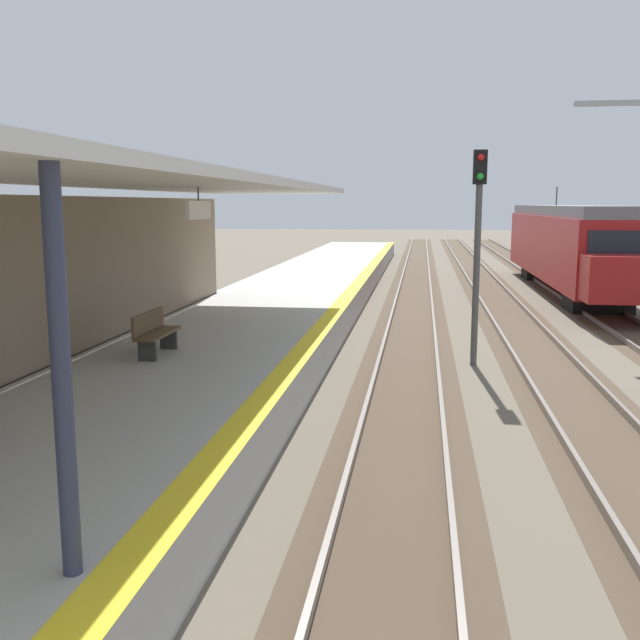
{
  "coord_description": "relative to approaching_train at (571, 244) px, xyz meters",
  "views": [
    {
      "loc": [
        2.18,
        -1.41,
        3.95
      ],
      "look_at": [
        0.58,
        9.86,
        2.1
      ],
      "focal_mm": 40.36,
      "sensor_mm": 36.0,
      "label": 1
    }
  ],
  "objects": [
    {
      "name": "station_platform",
      "position": [
        -11.2,
        -15.78,
        -1.73
      ],
      "size": [
        5.0,
        80.0,
        0.91
      ],
      "color": "#A8A8A3",
      "rests_on": "ground"
    },
    {
      "name": "track_pair_nearest_platform",
      "position": [
        -6.8,
        -11.78,
        -2.13
      ],
      "size": [
        2.34,
        120.0,
        0.16
      ],
      "color": "#4C3D2D",
      "rests_on": "ground"
    },
    {
      "name": "station_building_with_canopy",
      "position": [
        -13.0,
        -21.36,
        0.48
      ],
      "size": [
        4.85,
        24.0,
        4.43
      ],
      "color": "#4C4C4C",
      "rests_on": "ground"
    },
    {
      "name": "rail_signal_post",
      "position": [
        -5.2,
        -15.47,
        1.02
      ],
      "size": [
        0.32,
        0.34,
        5.2
      ],
      "color": "#4C4C4C",
      "rests_on": "ground"
    },
    {
      "name": "approaching_train",
      "position": [
        0.0,
        0.0,
        0.0
      ],
      "size": [
        2.93,
        19.6,
        4.76
      ],
      "color": "maroon",
      "rests_on": "ground"
    },
    {
      "name": "platform_bench",
      "position": [
        -11.87,
        -19.44,
        -0.8
      ],
      "size": [
        0.45,
        1.6,
        0.88
      ],
      "color": "brown",
      "rests_on": "station_platform"
    },
    {
      "name": "track_pair_middle",
      "position": [
        -3.4,
        -11.78,
        -2.13
      ],
      "size": [
        2.34,
        120.0,
        0.16
      ],
      "color": "#4C3D2D",
      "rests_on": "ground"
    }
  ]
}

